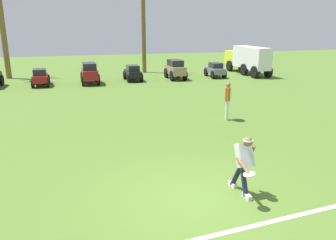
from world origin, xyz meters
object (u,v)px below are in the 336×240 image
object	(u,v)px
parked_car_slot_c	(40,77)
parked_car_slot_f	(175,69)
palm_tree_left_of_centre	(144,27)
parked_car_slot_e	(133,73)
box_truck	(248,59)
teammate_near_sideline	(227,97)
parked_car_slot_g	(215,70)
frisbee_thrower	(244,162)
palm_tree_far_left	(3,31)
frisbee_in_flight	(249,174)
parked_car_slot_d	(90,73)

from	to	relation	value
parked_car_slot_c	parked_car_slot_f	world-z (taller)	parked_car_slot_f
palm_tree_left_of_centre	parked_car_slot_f	bearing A→B (deg)	-71.71
parked_car_slot_e	parked_car_slot_f	xyz separation A→B (m)	(3.15, -0.14, 0.18)
parked_car_slot_c	palm_tree_left_of_centre	world-z (taller)	palm_tree_left_of_centre
palm_tree_left_of_centre	box_truck	bearing A→B (deg)	-23.05
teammate_near_sideline	parked_car_slot_g	size ratio (longest dim) A/B	0.69
frisbee_thrower	parked_car_slot_c	world-z (taller)	frisbee_thrower
parked_car_slot_e	parked_car_slot_f	distance (m)	3.15
palm_tree_far_left	parked_car_slot_c	bearing A→B (deg)	-58.05
frisbee_in_flight	parked_car_slot_g	distance (m)	18.90
parked_car_slot_c	palm_tree_far_left	bearing A→B (deg)	121.95
parked_car_slot_c	palm_tree_left_of_centre	distance (m)	9.62
frisbee_thrower	palm_tree_left_of_centre	xyz separation A→B (m)	(2.34, 21.18, 2.90)
box_truck	frisbee_thrower	bearing A→B (deg)	-119.65
teammate_near_sideline	parked_car_slot_c	xyz separation A→B (m)	(-8.02, 10.85, -0.38)
frisbee_in_flight	parked_car_slot_c	world-z (taller)	parked_car_slot_c
frisbee_in_flight	box_truck	size ratio (longest dim) A/B	0.05
teammate_near_sideline	box_truck	distance (m)	14.28
teammate_near_sideline	parked_car_slot_f	world-z (taller)	teammate_near_sideline
parked_car_slot_f	palm_tree_far_left	distance (m)	12.73
parked_car_slot_c	parked_car_slot_g	distance (m)	12.51
parked_car_slot_f	box_truck	distance (m)	6.50
parked_car_slot_f	palm_tree_far_left	world-z (taller)	palm_tree_far_left
teammate_near_sideline	box_truck	xyz separation A→B (m)	(7.70, 12.02, 0.29)
palm_tree_left_of_centre	parked_car_slot_c	bearing A→B (deg)	-150.32
parked_car_slot_d	parked_car_slot_g	distance (m)	9.38
parked_car_slot_c	parked_car_slot_e	distance (m)	6.17
parked_car_slot_c	box_truck	size ratio (longest dim) A/B	0.38
parked_car_slot_e	parked_car_slot_g	distance (m)	6.35
parked_car_slot_e	parked_car_slot_g	xyz separation A→B (m)	(6.34, -0.11, 0.00)
frisbee_thrower	teammate_near_sideline	xyz separation A→B (m)	(2.46, 5.83, 0.14)
parked_car_slot_c	palm_tree_far_left	distance (m)	5.59
parked_car_slot_e	palm_tree_far_left	size ratio (longest dim) A/B	0.37
frisbee_thrower	parked_car_slot_g	distance (m)	18.34
frisbee_thrower	parked_car_slot_g	world-z (taller)	frisbee_thrower
parked_car_slot_c	parked_car_slot_d	size ratio (longest dim) A/B	0.95
parked_car_slot_e	box_truck	xyz separation A→B (m)	(9.56, 0.77, 0.67)
parked_car_slot_c	frisbee_thrower	bearing A→B (deg)	-71.56
palm_tree_far_left	parked_car_slot_d	bearing A→B (deg)	-36.30
parked_car_slot_c	parked_car_slot_g	size ratio (longest dim) A/B	0.99
box_truck	palm_tree_left_of_centre	distance (m)	8.85
parked_car_slot_f	frisbee_thrower	bearing A→B (deg)	-102.46
palm_tree_left_of_centre	teammate_near_sideline	bearing A→B (deg)	-89.55
parked_car_slot_e	parked_car_slot_f	world-z (taller)	parked_car_slot_f
parked_car_slot_d	parked_car_slot_f	size ratio (longest dim) A/B	1.00
frisbee_in_flight	parked_car_slot_d	distance (m)	17.27
parked_car_slot_g	parked_car_slot_d	bearing A→B (deg)	-177.61
frisbee_in_flight	box_truck	world-z (taller)	box_truck
parked_car_slot_f	box_truck	bearing A→B (deg)	8.08
palm_tree_far_left	box_truck	bearing A→B (deg)	-9.02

